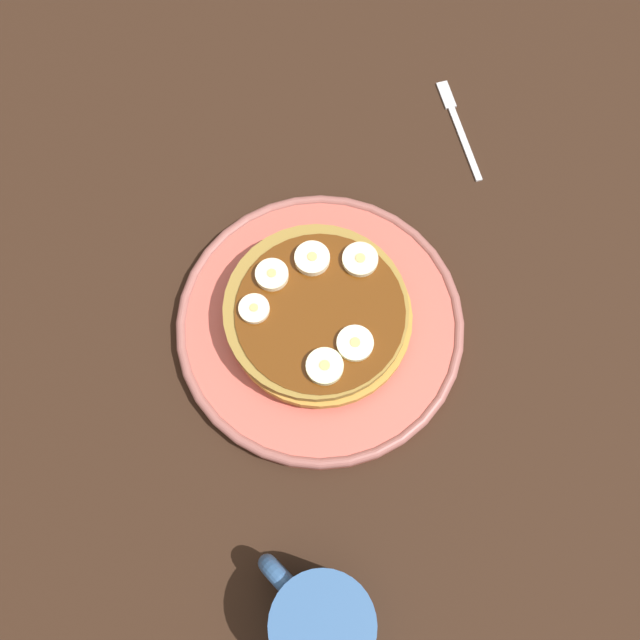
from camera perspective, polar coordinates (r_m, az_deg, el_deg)
The scene contains 11 objects.
ground_plane at distance 73.75cm, azimuth 0.00°, elevation -0.98°, with size 140.00×140.00×3.00cm, color black.
plate at distance 71.43cm, azimuth 0.00°, elevation -0.36°, with size 28.15×28.15×1.78cm.
pancake_stack at distance 69.37cm, azimuth -0.16°, elevation 0.21°, with size 18.04×17.85×3.27cm.
banana_slice_0 at distance 69.52cm, azimuth -0.62°, elevation 4.81°, with size 3.37×3.37×1.05cm.
banana_slice_1 at distance 65.90cm, azimuth 0.36°, elevation -3.66°, with size 3.42×3.42×0.97cm.
banana_slice_2 at distance 69.68cm, azimuth 3.14°, elevation 4.72°, with size 3.43×3.43×0.86cm.
banana_slice_3 at distance 68.00cm, azimuth -5.16°, elevation 0.86°, with size 2.89×2.89×0.77cm.
banana_slice_4 at distance 66.61cm, azimuth 2.51°, elevation -2.07°, with size 3.40×3.40×0.78cm.
banana_slice_5 at distance 69.02cm, azimuth -3.77°, elevation 3.52°, with size 3.14×3.14×0.99cm.
coffee_mug at distance 64.58cm, azimuth -0.07°, elevation -22.34°, with size 11.59×8.48×7.64cm.
fork at distance 84.20cm, azimuth 10.69°, elevation 14.86°, with size 11.75×7.34×0.50cm.
Camera 1 is at (-16.60, 16.52, 68.43)cm, focal length 41.01 mm.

